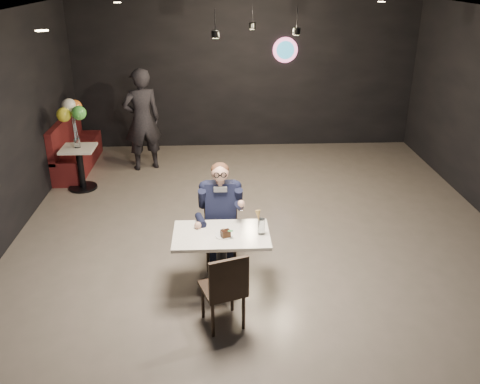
{
  "coord_description": "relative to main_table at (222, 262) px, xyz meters",
  "views": [
    {
      "loc": [
        -0.6,
        -5.96,
        3.54
      ],
      "look_at": [
        -0.33,
        -0.26,
        1.0
      ],
      "focal_mm": 38.0,
      "sensor_mm": 36.0,
      "label": 1
    }
  ],
  "objects": [
    {
      "name": "mint_leaf",
      "position": [
        0.1,
        -0.11,
        0.47
      ],
      "size": [
        0.06,
        0.04,
        0.01
      ],
      "primitive_type": "ellipsoid",
      "color": "#287B3B",
      "rests_on": "cake_slice"
    },
    {
      "name": "cake_slice",
      "position": [
        0.05,
        -0.09,
        0.42
      ],
      "size": [
        0.12,
        0.11,
        0.07
      ],
      "primitive_type": "cube",
      "rotation": [
        0.0,
        0.0,
        0.35
      ],
      "color": "black",
      "rests_on": "dessert_plate"
    },
    {
      "name": "seated_man",
      "position": [
        0.0,
        0.55,
        0.34
      ],
      "size": [
        0.6,
        0.8,
        1.44
      ],
      "primitive_type": "cube",
      "color": "black",
      "rests_on": "floor"
    },
    {
      "name": "sundae_glass",
      "position": [
        0.45,
        -0.02,
        0.47
      ],
      "size": [
        0.08,
        0.08,
        0.19
      ],
      "primitive_type": "cylinder",
      "color": "silver",
      "rests_on": "main_table"
    },
    {
      "name": "dessert_plate",
      "position": [
        0.03,
        -0.06,
        0.38
      ],
      "size": [
        0.2,
        0.2,
        0.01
      ],
      "primitive_type": "cylinder",
      "color": "white",
      "rests_on": "main_table"
    },
    {
      "name": "chair_near",
      "position": [
        0.0,
        -0.64,
        0.09
      ],
      "size": [
        0.55,
        0.57,
        0.92
      ],
      "primitive_type": "cube",
      "rotation": [
        0.0,
        0.0,
        0.33
      ],
      "color": "black",
      "rests_on": "floor"
    },
    {
      "name": "side_table",
      "position": [
        -2.37,
        3.13,
        -0.03
      ],
      "size": [
        0.55,
        0.55,
        0.69
      ],
      "primitive_type": "cube",
      "color": "white",
      "rests_on": "floor"
    },
    {
      "name": "wall_sign",
      "position": [
        1.38,
        5.33,
        1.62
      ],
      "size": [
        0.5,
        0.06,
        0.5
      ],
      "primitive_type": null,
      "color": "pink",
      "rests_on": "floor"
    },
    {
      "name": "booth_bench",
      "position": [
        -2.67,
        4.13,
        0.11
      ],
      "size": [
        0.49,
        1.96,
        0.98
      ],
      "primitive_type": "cube",
      "color": "#4F1310",
      "rests_on": "floor"
    },
    {
      "name": "wafer_cone",
      "position": [
        0.42,
        -0.05,
        0.62
      ],
      "size": [
        0.08,
        0.08,
        0.13
      ],
      "primitive_type": "cone",
      "rotation": [
        0.0,
        0.0,
        0.26
      ],
      "color": "tan",
      "rests_on": "sundae_glass"
    },
    {
      "name": "passerby",
      "position": [
        -1.4,
        4.06,
        0.57
      ],
      "size": [
        0.81,
        0.68,
        1.9
      ],
      "primitive_type": "imported",
      "rotation": [
        0.0,
        0.0,
        3.52
      ],
      "color": "black",
      "rests_on": "floor"
    },
    {
      "name": "balloon_bunch",
      "position": [
        -2.37,
        3.13,
        0.88
      ],
      "size": [
        0.43,
        0.43,
        0.71
      ],
      "primitive_type": "cube",
      "color": "yellow",
      "rests_on": "balloon_vase"
    },
    {
      "name": "chair_far",
      "position": [
        0.0,
        0.55,
        0.09
      ],
      "size": [
        0.42,
        0.46,
        0.92
      ],
      "primitive_type": "cube",
      "color": "black",
      "rests_on": "floor"
    },
    {
      "name": "balloon_vase",
      "position": [
        -2.37,
        3.13,
        0.45
      ],
      "size": [
        0.1,
        0.1,
        0.15
      ],
      "primitive_type": "cylinder",
      "color": "silver",
      "rests_on": "side_table"
    },
    {
      "name": "main_table",
      "position": [
        0.0,
        0.0,
        0.0
      ],
      "size": [
        1.1,
        0.7,
        0.75
      ],
      "primitive_type": "cube",
      "color": "white",
      "rests_on": "floor"
    },
    {
      "name": "pendant_lights",
      "position": [
        0.58,
        2.86,
        2.51
      ],
      "size": [
        1.4,
        1.2,
        0.36
      ],
      "primitive_type": "cube",
      "color": "black",
      "rests_on": "floor"
    },
    {
      "name": "floor",
      "position": [
        0.58,
        0.86,
        -0.38
      ],
      "size": [
        9.0,
        9.0,
        0.0
      ],
      "primitive_type": "plane",
      "color": "slate",
      "rests_on": "ground"
    }
  ]
}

